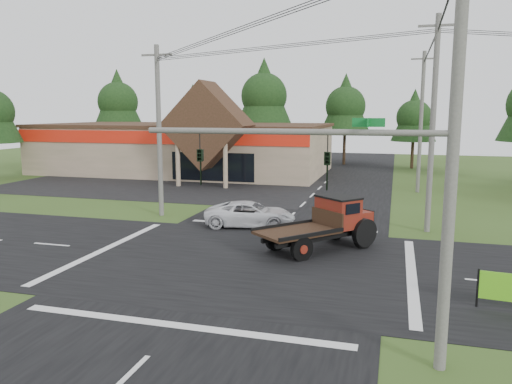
% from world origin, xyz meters
% --- Properties ---
extents(ground, '(120.00, 120.00, 0.00)m').
position_xyz_m(ground, '(0.00, 0.00, 0.00)').
color(ground, '#344A1A').
rests_on(ground, ground).
extents(road_ns, '(12.00, 120.00, 0.02)m').
position_xyz_m(road_ns, '(0.00, 0.00, 0.01)').
color(road_ns, black).
rests_on(road_ns, ground).
extents(road_ew, '(120.00, 12.00, 0.02)m').
position_xyz_m(road_ew, '(0.00, 0.00, 0.01)').
color(road_ew, black).
rests_on(road_ew, ground).
extents(parking_apron, '(28.00, 14.00, 0.02)m').
position_xyz_m(parking_apron, '(-14.00, 19.00, 0.01)').
color(parking_apron, black).
rests_on(parking_apron, ground).
extents(cvs_building, '(30.40, 18.20, 9.19)m').
position_xyz_m(cvs_building, '(-15.70, 29.57, 2.78)').
color(cvs_building, gray).
rests_on(cvs_building, ground).
extents(traffic_signal_mast, '(8.12, 0.24, 7.00)m').
position_xyz_m(traffic_signal_mast, '(5.82, -7.50, 4.43)').
color(traffic_signal_mast, '#595651').
rests_on(traffic_signal_mast, ground).
extents(utility_pole_nr, '(2.00, 0.30, 11.00)m').
position_xyz_m(utility_pole_nr, '(7.50, -7.50, 5.64)').
color(utility_pole_nr, '#595651').
rests_on(utility_pole_nr, ground).
extents(utility_pole_nw, '(2.00, 0.30, 10.50)m').
position_xyz_m(utility_pole_nw, '(-8.00, 8.00, 5.39)').
color(utility_pole_nw, '#595651').
rests_on(utility_pole_nw, ground).
extents(utility_pole_ne, '(2.00, 0.30, 11.50)m').
position_xyz_m(utility_pole_ne, '(8.00, 8.00, 5.89)').
color(utility_pole_ne, '#595651').
rests_on(utility_pole_ne, ground).
extents(utility_pole_n, '(2.00, 0.30, 11.20)m').
position_xyz_m(utility_pole_n, '(8.00, 22.00, 5.74)').
color(utility_pole_n, '#595651').
rests_on(utility_pole_n, ground).
extents(tree_row_a, '(6.72, 6.72, 12.12)m').
position_xyz_m(tree_row_a, '(-30.00, 40.00, 8.05)').
color(tree_row_a, '#332316').
rests_on(tree_row_a, ground).
extents(tree_row_b, '(5.60, 5.60, 10.10)m').
position_xyz_m(tree_row_b, '(-20.00, 42.00, 6.70)').
color(tree_row_b, '#332316').
rests_on(tree_row_b, ground).
extents(tree_row_c, '(7.28, 7.28, 13.13)m').
position_xyz_m(tree_row_c, '(-10.00, 41.00, 8.72)').
color(tree_row_c, '#332316').
rests_on(tree_row_c, ground).
extents(tree_row_d, '(6.16, 6.16, 11.11)m').
position_xyz_m(tree_row_d, '(0.00, 42.00, 7.38)').
color(tree_row_d, '#332316').
rests_on(tree_row_d, ground).
extents(tree_row_e, '(5.04, 5.04, 9.09)m').
position_xyz_m(tree_row_e, '(8.00, 40.00, 6.03)').
color(tree_row_e, '#332316').
rests_on(tree_row_e, ground).
extents(antique_flatbed_truck, '(5.74, 6.06, 2.53)m').
position_xyz_m(antique_flatbed_truck, '(2.80, 2.70, 1.27)').
color(antique_flatbed_truck, '#601D0D').
rests_on(antique_flatbed_truck, ground).
extents(white_pickup, '(5.44, 3.14, 1.43)m').
position_xyz_m(white_pickup, '(-1.70, 6.55, 0.71)').
color(white_pickup, silver).
rests_on(white_pickup, ground).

